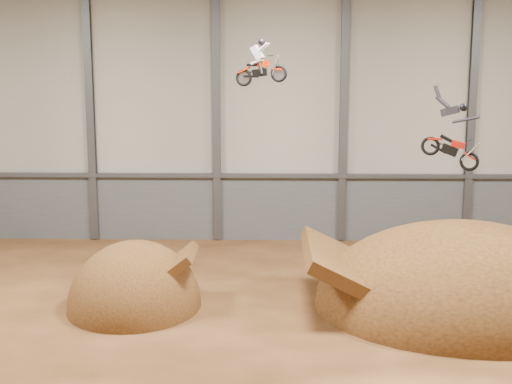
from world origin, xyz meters
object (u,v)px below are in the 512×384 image
Objects in this scene: takeoff_ramp at (135,306)px; landing_ramp at (462,307)px; fmx_rider_a at (262,60)px; fmx_rider_b at (448,128)px.

landing_ramp is at bearing 0.87° from takeoff_ramp.
landing_ramp is 12.44m from fmx_rider_a.
takeoff_ramp is 12.92m from landing_ramp.
fmx_rider_a reaches higher than landing_ramp.
landing_ramp is 4.05× the size of fmx_rider_b.
fmx_rider_b is (11.74, -0.90, 7.15)m from takeoff_ramp.
landing_ramp is 5.96× the size of fmx_rider_a.
landing_ramp reaches higher than takeoff_ramp.
fmx_rider_a is at bearing -176.11° from landing_ramp.
fmx_rider_a is at bearing -162.04° from fmx_rider_b.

